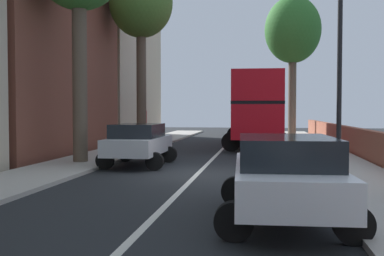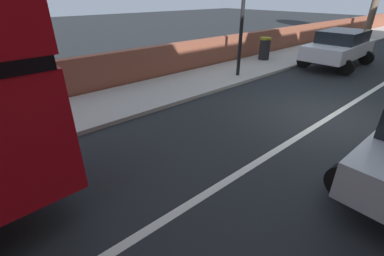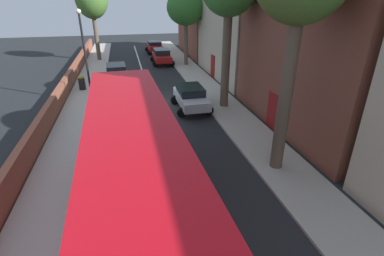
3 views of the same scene
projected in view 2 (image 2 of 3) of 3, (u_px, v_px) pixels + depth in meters
ground_plane at (331, 117)px, 7.59m from camera, size 84.00×84.00×0.00m
road_centre_line at (331, 117)px, 7.59m from camera, size 0.16×54.00×0.01m
sidewalk_right at (210, 78)px, 10.84m from camera, size 2.60×60.00×0.12m
boundary_wall_right at (186, 57)px, 11.61m from camera, size 0.36×54.00×1.29m
parked_car_white_right_0 at (340, 46)px, 12.45m from camera, size 2.62×4.47×1.61m
litter_bin_right at (265, 48)px, 13.32m from camera, size 0.55×0.55×1.07m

